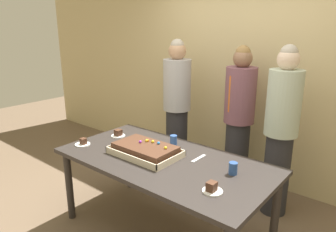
{
  "coord_description": "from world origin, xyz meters",
  "views": [
    {
      "loc": [
        1.67,
        -1.97,
        1.92
      ],
      "look_at": [
        -0.07,
        0.15,
        1.12
      ],
      "focal_mm": 33.38,
      "sensor_mm": 36.0,
      "label": 1
    }
  ],
  "objects_px": {
    "drink_cup_nearest": "(233,168)",
    "person_striped_tie_right": "(281,130)",
    "plated_slice_near_left": "(212,188)",
    "sheet_cake": "(145,150)",
    "plated_slice_far_left": "(83,143)",
    "person_green_shirt_behind": "(239,118)",
    "cake_server_utensil": "(199,158)",
    "drink_cup_middle": "(174,140)",
    "plated_slice_near_right": "(118,134)",
    "party_table": "(164,167)",
    "person_serving_front": "(177,107)"
  },
  "relations": [
    {
      "from": "cake_server_utensil",
      "to": "person_striped_tie_right",
      "type": "relative_size",
      "value": 0.11
    },
    {
      "from": "cake_server_utensil",
      "to": "drink_cup_nearest",
      "type": "bearing_deg",
      "value": -10.61
    },
    {
      "from": "plated_slice_far_left",
      "to": "person_green_shirt_behind",
      "type": "bearing_deg",
      "value": 57.05
    },
    {
      "from": "sheet_cake",
      "to": "drink_cup_middle",
      "type": "xyz_separation_m",
      "value": [
        0.05,
        0.36,
        0.0
      ]
    },
    {
      "from": "party_table",
      "to": "person_serving_front",
      "type": "distance_m",
      "value": 1.28
    },
    {
      "from": "plated_slice_near_left",
      "to": "person_serving_front",
      "type": "distance_m",
      "value": 1.84
    },
    {
      "from": "person_green_shirt_behind",
      "to": "drink_cup_nearest",
      "type": "bearing_deg",
      "value": 38.65
    },
    {
      "from": "plated_slice_near_left",
      "to": "drink_cup_middle",
      "type": "height_order",
      "value": "drink_cup_middle"
    },
    {
      "from": "party_table",
      "to": "cake_server_utensil",
      "type": "relative_size",
      "value": 9.77
    },
    {
      "from": "drink_cup_middle",
      "to": "person_green_shirt_behind",
      "type": "distance_m",
      "value": 0.93
    },
    {
      "from": "drink_cup_middle",
      "to": "plated_slice_near_left",
      "type": "bearing_deg",
      "value": -34.64
    },
    {
      "from": "party_table",
      "to": "sheet_cake",
      "type": "relative_size",
      "value": 3.08
    },
    {
      "from": "sheet_cake",
      "to": "plated_slice_far_left",
      "type": "relative_size",
      "value": 4.23
    },
    {
      "from": "plated_slice_near_left",
      "to": "drink_cup_nearest",
      "type": "bearing_deg",
      "value": 93.08
    },
    {
      "from": "sheet_cake",
      "to": "person_green_shirt_behind",
      "type": "height_order",
      "value": "person_green_shirt_behind"
    },
    {
      "from": "plated_slice_far_left",
      "to": "drink_cup_middle",
      "type": "relative_size",
      "value": 1.5
    },
    {
      "from": "party_table",
      "to": "person_green_shirt_behind",
      "type": "relative_size",
      "value": 1.14
    },
    {
      "from": "drink_cup_nearest",
      "to": "sheet_cake",
      "type": "bearing_deg",
      "value": -168.51
    },
    {
      "from": "plated_slice_far_left",
      "to": "person_serving_front",
      "type": "bearing_deg",
      "value": 83.06
    },
    {
      "from": "plated_slice_near_left",
      "to": "plated_slice_near_right",
      "type": "height_order",
      "value": "plated_slice_near_left"
    },
    {
      "from": "party_table",
      "to": "drink_cup_nearest",
      "type": "bearing_deg",
      "value": 11.0
    },
    {
      "from": "sheet_cake",
      "to": "plated_slice_far_left",
      "type": "bearing_deg",
      "value": -161.62
    },
    {
      "from": "sheet_cake",
      "to": "drink_cup_middle",
      "type": "relative_size",
      "value": 6.35
    },
    {
      "from": "drink_cup_nearest",
      "to": "person_striped_tie_right",
      "type": "height_order",
      "value": "person_striped_tie_right"
    },
    {
      "from": "drink_cup_middle",
      "to": "person_green_shirt_behind",
      "type": "height_order",
      "value": "person_green_shirt_behind"
    },
    {
      "from": "plated_slice_near_right",
      "to": "person_green_shirt_behind",
      "type": "bearing_deg",
      "value": 50.99
    },
    {
      "from": "plated_slice_near_right",
      "to": "drink_cup_nearest",
      "type": "xyz_separation_m",
      "value": [
        1.38,
        -0.01,
        0.02
      ]
    },
    {
      "from": "plated_slice_near_right",
      "to": "drink_cup_nearest",
      "type": "bearing_deg",
      "value": -0.55
    },
    {
      "from": "party_table",
      "to": "plated_slice_far_left",
      "type": "distance_m",
      "value": 0.88
    },
    {
      "from": "plated_slice_near_left",
      "to": "cake_server_utensil",
      "type": "bearing_deg",
      "value": 133.53
    },
    {
      "from": "plated_slice_far_left",
      "to": "cake_server_utensil",
      "type": "bearing_deg",
      "value": 22.63
    },
    {
      "from": "plated_slice_near_right",
      "to": "drink_cup_nearest",
      "type": "height_order",
      "value": "drink_cup_nearest"
    },
    {
      "from": "plated_slice_near_left",
      "to": "person_striped_tie_right",
      "type": "distance_m",
      "value": 1.25
    },
    {
      "from": "drink_cup_nearest",
      "to": "party_table",
      "type": "bearing_deg",
      "value": -169.0
    },
    {
      "from": "sheet_cake",
      "to": "plated_slice_near_left",
      "type": "bearing_deg",
      "value": -12.37
    },
    {
      "from": "plated_slice_near_left",
      "to": "person_serving_front",
      "type": "relative_size",
      "value": 0.09
    },
    {
      "from": "sheet_cake",
      "to": "cake_server_utensil",
      "type": "xyz_separation_m",
      "value": [
        0.43,
        0.24,
        -0.04
      ]
    },
    {
      "from": "party_table",
      "to": "person_striped_tie_right",
      "type": "relative_size",
      "value": 1.11
    },
    {
      "from": "plated_slice_near_left",
      "to": "plated_slice_near_right",
      "type": "relative_size",
      "value": 1.0
    },
    {
      "from": "plated_slice_near_right",
      "to": "cake_server_utensil",
      "type": "relative_size",
      "value": 0.75
    },
    {
      "from": "plated_slice_near_right",
      "to": "person_striped_tie_right",
      "type": "relative_size",
      "value": 0.09
    },
    {
      "from": "plated_slice_near_right",
      "to": "sheet_cake",
      "type": "bearing_deg",
      "value": -17.33
    },
    {
      "from": "plated_slice_far_left",
      "to": "drink_cup_nearest",
      "type": "bearing_deg",
      "value": 14.61
    },
    {
      "from": "party_table",
      "to": "person_striped_tie_right",
      "type": "height_order",
      "value": "person_striped_tie_right"
    },
    {
      "from": "plated_slice_near_left",
      "to": "person_striped_tie_right",
      "type": "height_order",
      "value": "person_striped_tie_right"
    },
    {
      "from": "person_striped_tie_right",
      "to": "drink_cup_nearest",
      "type": "bearing_deg",
      "value": 35.96
    },
    {
      "from": "plated_slice_near_left",
      "to": "person_serving_front",
      "type": "xyz_separation_m",
      "value": [
        -1.32,
        1.28,
        0.12
      ]
    },
    {
      "from": "plated_slice_near_right",
      "to": "person_green_shirt_behind",
      "type": "relative_size",
      "value": 0.09
    },
    {
      "from": "party_table",
      "to": "plated_slice_near_left",
      "type": "distance_m",
      "value": 0.69
    },
    {
      "from": "plated_slice_near_left",
      "to": "plated_slice_far_left",
      "type": "relative_size",
      "value": 1.0
    }
  ]
}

